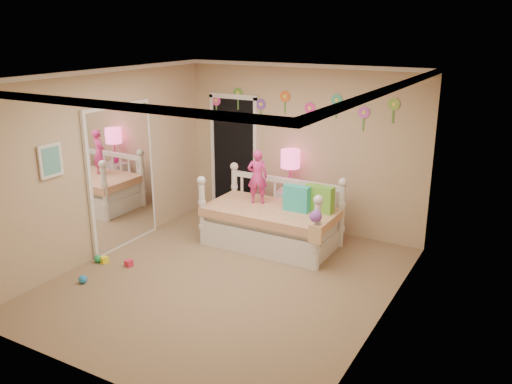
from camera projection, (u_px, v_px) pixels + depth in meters
The scene contains 18 objects.
floor at pixel (227, 281), 6.86m from camera, with size 4.00×4.50×0.01m, color #7F684C.
ceiling at pixel (223, 75), 6.08m from camera, with size 4.00×4.50×0.01m, color white.
back_wall at pixel (302, 148), 8.34m from camera, with size 4.00×0.01×2.60m, color tan.
left_wall at pixel (103, 164), 7.40m from camera, with size 0.01×4.50×2.60m, color tan.
right_wall at pixel (387, 211), 5.54m from camera, with size 0.01×4.50×2.60m, color tan.
crown_molding at pixel (223, 78), 6.09m from camera, with size 4.00×4.50×0.06m, color white, non-canonical shape.
daybed at pixel (272, 212), 7.82m from camera, with size 1.94×1.05×1.05m, color white, non-canonical shape.
pillow_turquoise at pixel (297, 199), 7.61m from camera, with size 0.38×0.13×0.38m, color #26BEA8.
pillow_lime at pixel (320, 199), 7.58m from camera, with size 0.41×0.15×0.39m, color #6CC03A.
child at pixel (257, 177), 7.89m from camera, with size 0.30×0.20×0.82m, color #E43392.
nightstand at pixel (289, 210), 8.51m from camera, with size 0.38×0.29×0.64m, color white.
table_lamp at pixel (290, 164), 8.28m from camera, with size 0.30×0.30×0.66m.
closet_doorway at pixel (234, 156), 8.99m from camera, with size 0.90×0.04×2.07m, color black.
flower_decals at pixel (297, 107), 8.18m from camera, with size 3.40×0.02×0.50m, color #B2668C, non-canonical shape.
mirror_closet at pixel (122, 177), 7.71m from camera, with size 0.07×1.30×2.10m, color white.
wall_picture at pixel (51, 161), 6.56m from camera, with size 0.05×0.34×0.42m, color white.
hanging_bag at pixel (315, 228), 6.88m from camera, with size 0.20×0.16×0.36m, color beige, non-canonical shape.
toy_scatter at pixel (104, 261), 7.30m from camera, with size 0.80×1.30×0.11m, color #996666, non-canonical shape.
Camera 1 is at (3.36, -5.22, 3.16)m, focal length 37.34 mm.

